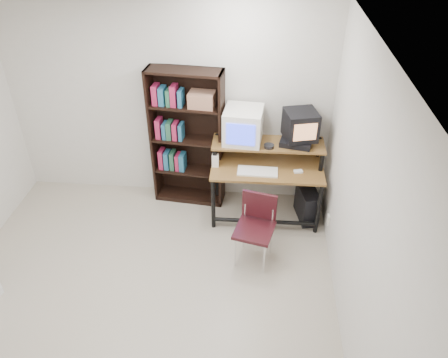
# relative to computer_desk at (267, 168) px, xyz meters

# --- Properties ---
(floor) EXTENTS (4.00, 4.00, 0.01)m
(floor) POSITION_rel_computer_desk_xyz_m (-1.25, -1.58, -0.71)
(floor) COLOR #B5AA96
(floor) RESTS_ON ground
(ceiling) EXTENTS (4.00, 4.00, 0.01)m
(ceiling) POSITION_rel_computer_desk_xyz_m (-1.25, -1.58, 1.90)
(ceiling) COLOR white
(ceiling) RESTS_ON back_wall
(back_wall) EXTENTS (4.00, 0.01, 2.60)m
(back_wall) POSITION_rel_computer_desk_xyz_m (-1.25, 0.42, 0.60)
(back_wall) COLOR beige
(back_wall) RESTS_ON floor
(right_wall) EXTENTS (0.01, 4.00, 2.60)m
(right_wall) POSITION_rel_computer_desk_xyz_m (0.75, -1.58, 0.60)
(right_wall) COLOR beige
(right_wall) RESTS_ON floor
(computer_desk) EXTENTS (1.34, 0.68, 0.98)m
(computer_desk) POSITION_rel_computer_desk_xyz_m (0.00, 0.00, 0.00)
(computer_desk) COLOR brown
(computer_desk) RESTS_ON floor
(crt_monitor) EXTENTS (0.47, 0.48, 0.42)m
(crt_monitor) POSITION_rel_computer_desk_xyz_m (-0.31, 0.14, 0.48)
(crt_monitor) COLOR white
(crt_monitor) RESTS_ON computer_desk
(vcr) EXTENTS (0.41, 0.33, 0.08)m
(vcr) POSITION_rel_computer_desk_xyz_m (0.32, 0.10, 0.31)
(vcr) COLOR black
(vcr) RESTS_ON computer_desk
(crt_tv) EXTENTS (0.43, 0.43, 0.34)m
(crt_tv) POSITION_rel_computer_desk_xyz_m (0.36, 0.14, 0.52)
(crt_tv) COLOR black
(crt_tv) RESTS_ON vcr
(cd_spindle) EXTENTS (0.12, 0.12, 0.05)m
(cd_spindle) POSITION_rel_computer_desk_xyz_m (0.01, -0.00, 0.29)
(cd_spindle) COLOR #26262B
(cd_spindle) RESTS_ON computer_desk
(keyboard) EXTENTS (0.47, 0.22, 0.03)m
(keyboard) POSITION_rel_computer_desk_xyz_m (-0.11, -0.16, 0.04)
(keyboard) COLOR white
(keyboard) RESTS_ON computer_desk
(mousepad) EXTENTS (0.23, 0.19, 0.01)m
(mousepad) POSITION_rel_computer_desk_xyz_m (0.37, -0.11, 0.02)
(mousepad) COLOR black
(mousepad) RESTS_ON computer_desk
(mouse) EXTENTS (0.11, 0.08, 0.03)m
(mouse) POSITION_rel_computer_desk_xyz_m (0.36, -0.12, 0.04)
(mouse) COLOR white
(mouse) RESTS_ON mousepad
(desk_speaker) EXTENTS (0.08, 0.08, 0.17)m
(desk_speaker) POSITION_rel_computer_desk_xyz_m (-0.62, -0.07, 0.10)
(desk_speaker) COLOR white
(desk_speaker) RESTS_ON computer_desk
(pc_tower) EXTENTS (0.29, 0.48, 0.42)m
(pc_tower) POSITION_rel_computer_desk_xyz_m (0.53, -0.03, -0.49)
(pc_tower) COLOR black
(pc_tower) RESTS_ON floor
(school_chair) EXTENTS (0.49, 0.49, 0.81)m
(school_chair) POSITION_rel_computer_desk_xyz_m (-0.10, -0.78, -0.21)
(school_chair) COLOR black
(school_chair) RESTS_ON floor
(bookshelf) EXTENTS (0.92, 0.38, 1.80)m
(bookshelf) POSITION_rel_computer_desk_xyz_m (-1.00, 0.28, 0.22)
(bookshelf) COLOR black
(bookshelf) RESTS_ON floor
(wall_outlet) EXTENTS (0.02, 0.08, 0.12)m
(wall_outlet) POSITION_rel_computer_desk_xyz_m (0.74, -0.43, -0.40)
(wall_outlet) COLOR beige
(wall_outlet) RESTS_ON right_wall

